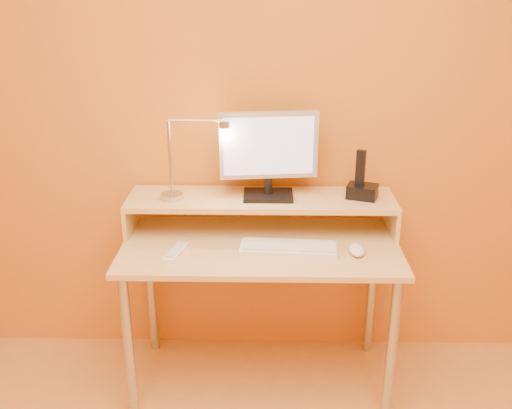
{
  "coord_description": "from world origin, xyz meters",
  "views": [
    {
      "loc": [
        0.02,
        -1.1,
        1.8
      ],
      "look_at": [
        -0.02,
        1.13,
        0.92
      ],
      "focal_mm": 40.65,
      "sensor_mm": 36.0,
      "label": 1
    }
  ],
  "objects_px": {
    "phone_dock": "(362,191)",
    "remote_control": "(176,252)",
    "keyboard": "(288,249)",
    "mouse": "(356,250)",
    "lamp_base": "(172,196)",
    "monitor_panel": "(269,145)"
  },
  "relations": [
    {
      "from": "phone_dock",
      "to": "keyboard",
      "type": "xyz_separation_m",
      "value": [
        -0.33,
        -0.22,
        -0.18
      ]
    },
    {
      "from": "phone_dock",
      "to": "remote_control",
      "type": "relative_size",
      "value": 0.72
    },
    {
      "from": "lamp_base",
      "to": "remote_control",
      "type": "relative_size",
      "value": 0.56
    },
    {
      "from": "lamp_base",
      "to": "keyboard",
      "type": "height_order",
      "value": "lamp_base"
    },
    {
      "from": "lamp_base",
      "to": "remote_control",
      "type": "height_order",
      "value": "lamp_base"
    },
    {
      "from": "monitor_panel",
      "to": "remote_control",
      "type": "height_order",
      "value": "monitor_panel"
    },
    {
      "from": "phone_dock",
      "to": "remote_control",
      "type": "height_order",
      "value": "phone_dock"
    },
    {
      "from": "remote_control",
      "to": "phone_dock",
      "type": "bearing_deg",
      "value": 32.29
    },
    {
      "from": "mouse",
      "to": "monitor_panel",
      "type": "bearing_deg",
      "value": 145.6
    },
    {
      "from": "keyboard",
      "to": "mouse",
      "type": "xyz_separation_m",
      "value": [
        0.28,
        -0.02,
        0.01
      ]
    },
    {
      "from": "lamp_base",
      "to": "phone_dock",
      "type": "distance_m",
      "value": 0.85
    },
    {
      "from": "monitor_panel",
      "to": "mouse",
      "type": "xyz_separation_m",
      "value": [
        0.37,
        -0.25,
        -0.38
      ]
    },
    {
      "from": "lamp_base",
      "to": "keyboard",
      "type": "bearing_deg",
      "value": -20.47
    },
    {
      "from": "mouse",
      "to": "remote_control",
      "type": "xyz_separation_m",
      "value": [
        -0.76,
        -0.02,
        -0.01
      ]
    },
    {
      "from": "remote_control",
      "to": "monitor_panel",
      "type": "bearing_deg",
      "value": 49.4
    },
    {
      "from": "keyboard",
      "to": "remote_control",
      "type": "relative_size",
      "value": 2.26
    },
    {
      "from": "mouse",
      "to": "remote_control",
      "type": "distance_m",
      "value": 0.76
    },
    {
      "from": "lamp_base",
      "to": "mouse",
      "type": "relative_size",
      "value": 0.86
    },
    {
      "from": "phone_dock",
      "to": "mouse",
      "type": "distance_m",
      "value": 0.3
    },
    {
      "from": "monitor_panel",
      "to": "keyboard",
      "type": "height_order",
      "value": "monitor_panel"
    },
    {
      "from": "phone_dock",
      "to": "lamp_base",
      "type": "bearing_deg",
      "value": -158.82
    },
    {
      "from": "phone_dock",
      "to": "keyboard",
      "type": "relative_size",
      "value": 0.32
    }
  ]
}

